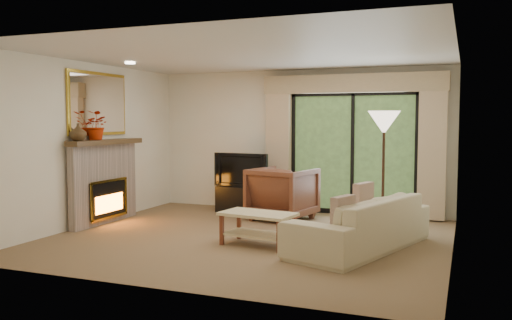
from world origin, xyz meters
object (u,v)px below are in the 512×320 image
at_px(media_console, 244,199).
at_px(armchair, 283,193).
at_px(coffee_table, 258,229).
at_px(sofa, 360,223).

relative_size(media_console, armchair, 0.97).
distance_m(media_console, armchair, 1.00).
height_order(media_console, coffee_table, media_console).
relative_size(armchair, sofa, 0.42).
bearing_deg(media_console, coffee_table, -57.76).
bearing_deg(coffee_table, sofa, 21.06).
bearing_deg(sofa, coffee_table, -58.91).
relative_size(sofa, coffee_table, 2.38).
height_order(media_console, sofa, sofa).
bearing_deg(coffee_table, media_console, 125.47).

